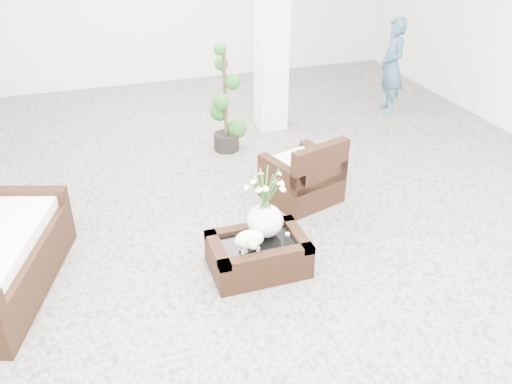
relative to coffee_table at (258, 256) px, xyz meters
name	(u,v)px	position (x,y,z in m)	size (l,w,h in m)	color
ground	(253,239)	(0.11, 0.49, -0.16)	(11.00, 11.00, 0.00)	gray
column	(272,8)	(1.31, 3.29, 1.59)	(0.40, 0.40, 3.50)	white
coffee_table	(258,256)	(0.00, 0.00, 0.00)	(0.90, 0.60, 0.31)	black
sheep_figurine	(249,241)	(-0.12, -0.10, 0.26)	(0.28, 0.23, 0.21)	white
planter_narcissus	(265,198)	(0.10, 0.10, 0.56)	(0.44, 0.44, 0.80)	white
tealight	(288,234)	(0.30, 0.02, 0.17)	(0.04, 0.04, 0.03)	white
armchair	(302,168)	(0.90, 1.12, 0.24)	(0.74, 0.71, 0.79)	black
topiary	(225,99)	(0.44, 2.69, 0.58)	(0.39, 0.39, 1.46)	#1D4F19
shopper	(392,66)	(3.34, 3.30, 0.59)	(0.54, 0.36, 1.48)	#31546E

